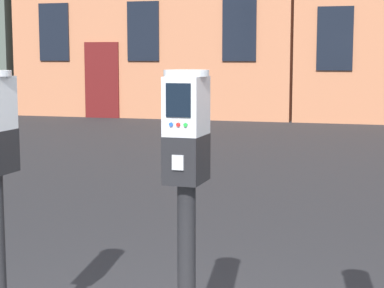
{
  "coord_description": "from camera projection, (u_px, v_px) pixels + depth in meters",
  "views": [
    {
      "loc": [
        1.05,
        -3.2,
        1.73
      ],
      "look_at": [
        0.18,
        -0.02,
        1.3
      ],
      "focal_mm": 63.31,
      "sensor_mm": 36.0,
      "label": 1
    }
  ],
  "objects": [
    {
      "name": "parking_meter_twin_adjacent",
      "position": [
        186.0,
        169.0,
        3.24
      ],
      "size": [
        0.22,
        0.26,
        1.52
      ],
      "rotation": [
        0.0,
        0.0,
        -1.61
      ],
      "color": "black",
      "rests_on": "sidewalk_slab"
    }
  ]
}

